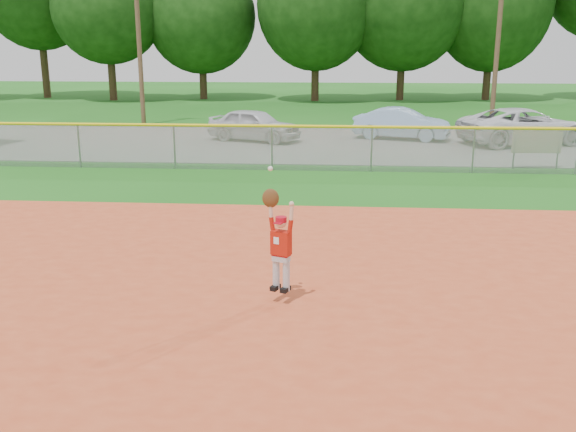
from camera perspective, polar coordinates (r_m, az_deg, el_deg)
The scene contains 10 objects.
ground at distance 12.24m, azimuth -6.05°, elevation -4.90°, with size 120.00×120.00×0.00m, color #195914.
clay_infield at distance 9.53m, azimuth -9.27°, elevation -10.94°, with size 24.00×16.00×0.04m, color #BB4321.
parking_strip at distance 27.70m, azimuth -0.20°, elevation 6.50°, with size 44.00×10.00×0.03m, color gray.
car_white_a at distance 28.24m, azimuth -3.01°, elevation 8.10°, with size 1.64×4.09×1.39m, color silver.
car_blue at distance 29.11m, azimuth 10.09°, elevation 8.08°, with size 1.45×4.17×1.37m, color #8AABCF.
car_white_b at distance 29.03m, azimuth 20.22°, elevation 7.51°, with size 2.51×5.44×1.51m, color silver.
sponsor_sign at distance 23.37m, azimuth 21.27°, elevation 6.25°, with size 1.67×0.15×1.48m.
outfield_fence at distance 21.66m, azimuth -1.44°, elevation 6.39°, with size 40.06×0.10×1.55m.
power_lines at distance 33.33m, azimuth 2.41°, elevation 15.99°, with size 19.40×0.24×9.00m.
ballplayer at distance 10.36m, azimuth -0.76°, elevation -2.25°, with size 0.55×0.36×2.06m.
Camera 1 is at (2.13, -11.31, 4.18)m, focal length 40.00 mm.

